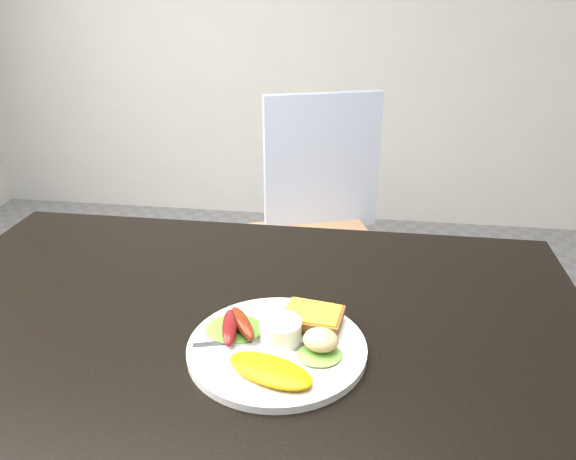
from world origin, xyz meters
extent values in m
cube|color=black|center=(0.00, 0.00, 0.73)|extent=(1.20, 0.80, 0.04)
cube|color=tan|center=(0.05, 0.89, 0.45)|extent=(0.51, 0.51, 0.05)
imported|color=navy|center=(-0.35, 0.45, 0.77)|extent=(0.65, 0.54, 1.54)
cylinder|color=white|center=(0.08, -0.07, 0.76)|extent=(0.28, 0.28, 0.01)
ellipsoid|color=#53851C|center=(0.01, -0.04, 0.77)|extent=(0.09, 0.08, 0.01)
ellipsoid|color=#4E9A38|center=(0.15, -0.09, 0.77)|extent=(0.08, 0.08, 0.01)
ellipsoid|color=orange|center=(0.08, -0.15, 0.77)|extent=(0.15, 0.11, 0.02)
ellipsoid|color=maroon|center=(0.00, -0.06, 0.78)|extent=(0.04, 0.10, 0.02)
ellipsoid|color=#652F15|center=(0.02, -0.05, 0.78)|extent=(0.07, 0.09, 0.02)
cylinder|color=white|center=(0.08, -0.06, 0.78)|extent=(0.08, 0.08, 0.04)
cube|color=olive|center=(0.12, 0.00, 0.77)|extent=(0.09, 0.09, 0.01)
cube|color=brown|center=(0.14, -0.02, 0.78)|extent=(0.08, 0.08, 0.01)
ellipsoid|color=beige|center=(0.15, -0.08, 0.79)|extent=(0.07, 0.07, 0.03)
cube|color=#ADAFB7|center=(0.03, -0.08, 0.76)|extent=(0.15, 0.05, 0.00)
camera|label=1|loc=(0.20, -0.77, 1.28)|focal=35.00mm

